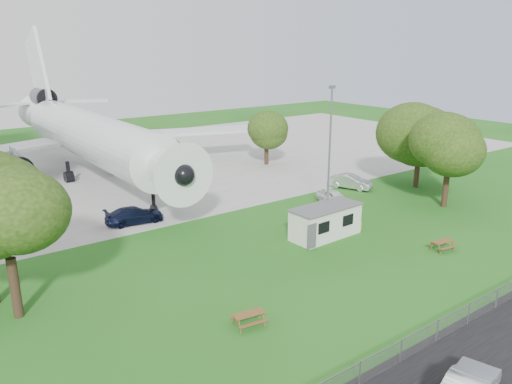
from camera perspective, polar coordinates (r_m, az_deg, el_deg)
ground at (r=34.01m, az=5.38°, el=-10.17°), size 160.00×160.00×0.00m
asphalt_strip at (r=27.25m, az=25.01°, el=-19.22°), size 120.00×8.00×0.02m
concrete_apron at (r=65.61m, az=-17.30°, el=2.36°), size 120.00×46.00×0.03m
airliner at (r=61.96m, az=-18.78°, el=6.40°), size 46.36×47.73×17.69m
site_cabin at (r=41.29m, az=7.95°, el=-3.35°), size 6.79×2.91×2.62m
picnic_west at (r=29.17m, az=-0.84°, el=-14.98°), size 2.00×1.75×0.76m
picnic_east at (r=41.33m, az=20.49°, el=-6.22°), size 1.97×1.71×0.76m
fence at (r=28.66m, az=18.68°, el=-16.59°), size 58.00×0.04×1.30m
lamp_mast at (r=41.60m, az=8.35°, el=3.52°), size 0.16×0.16×12.00m
tree_west_small at (r=30.64m, az=-26.88°, el=-2.26°), size 6.46×6.46×9.57m
tree_east_front at (r=50.73m, az=21.33°, el=5.01°), size 7.14×7.14×9.68m
tree_east_back at (r=57.08m, az=18.25°, el=5.90°), size 8.25×8.25×9.65m
tree_far_apron at (r=65.07m, az=1.22°, el=6.95°), size 5.50×5.50×7.18m
car_ne_hatch at (r=50.02m, az=8.90°, el=-0.60°), size 1.72×4.04×1.36m
car_ne_sedan at (r=55.65m, az=10.77°, el=1.16°), size 3.32×4.90×1.53m
car_apron_van at (r=45.37m, az=-13.74°, el=-2.60°), size 5.31×2.72×1.48m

